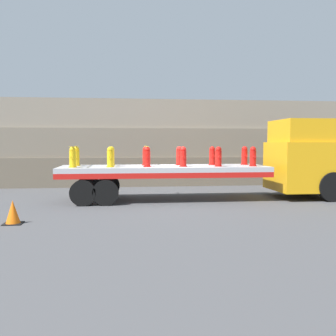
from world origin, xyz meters
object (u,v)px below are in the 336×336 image
(truck_cab, at_px, (308,159))
(fire_hydrant_yellow_near_0, at_px, (73,157))
(fire_hydrant_yellow_near_1, at_px, (110,157))
(fire_hydrant_yellow_far_1, at_px, (111,156))
(traffic_cone, at_px, (13,212))
(fire_hydrant_red_far_2, at_px, (146,156))
(fire_hydrant_red_near_2, at_px, (147,157))
(fire_hydrant_red_far_5, at_px, (244,156))
(fire_hydrant_red_near_4, at_px, (218,157))
(fire_hydrant_red_near_5, at_px, (253,157))
(fire_hydrant_red_near_3, at_px, (183,157))
(fire_hydrant_red_far_3, at_px, (179,156))
(flatbed_trailer, at_px, (150,173))
(fire_hydrant_red_far_4, at_px, (212,156))
(fire_hydrant_yellow_far_0, at_px, (76,156))

(truck_cab, relative_size, fire_hydrant_yellow_near_0, 4.14)
(truck_cab, distance_m, fire_hydrant_yellow_near_1, 8.13)
(fire_hydrant_yellow_far_1, relative_size, traffic_cone, 1.17)
(fire_hydrant_red_far_2, bearing_deg, fire_hydrant_red_near_2, -90.00)
(fire_hydrant_red_far_2, xyz_separation_m, fire_hydrant_red_far_5, (4.17, 0.00, 0.00))
(fire_hydrant_yellow_near_0, relative_size, fire_hydrant_red_near_4, 1.00)
(fire_hydrant_yellow_near_1, relative_size, traffic_cone, 1.17)
(fire_hydrant_yellow_near_1, xyz_separation_m, fire_hydrant_red_near_5, (5.57, 0.00, 0.00))
(fire_hydrant_yellow_near_0, bearing_deg, fire_hydrant_red_far_2, 20.78)
(fire_hydrant_yellow_near_0, distance_m, fire_hydrant_red_far_2, 2.98)
(fire_hydrant_red_near_3, bearing_deg, fire_hydrant_red_far_5, 20.78)
(fire_hydrant_red_far_5, bearing_deg, fire_hydrant_red_far_3, 180.00)
(flatbed_trailer, distance_m, fire_hydrant_red_far_3, 1.51)
(fire_hydrant_red_near_4, relative_size, traffic_cone, 1.17)
(fire_hydrant_red_near_3, bearing_deg, fire_hydrant_yellow_near_1, 180.00)
(fire_hydrant_red_far_5, height_order, traffic_cone, fire_hydrant_red_far_5)
(fire_hydrant_red_far_2, xyz_separation_m, fire_hydrant_red_near_3, (1.39, -1.06, 0.00))
(fire_hydrant_red_near_2, bearing_deg, fire_hydrant_red_far_4, 20.78)
(fire_hydrant_red_near_4, height_order, traffic_cone, fire_hydrant_red_near_4)
(fire_hydrant_red_far_4, bearing_deg, fire_hydrant_yellow_near_0, -169.25)
(fire_hydrant_red_near_5, relative_size, traffic_cone, 1.17)
(fire_hydrant_yellow_far_0, xyz_separation_m, fire_hydrant_red_far_2, (2.78, 0.00, 0.00))
(fire_hydrant_red_far_3, distance_m, fire_hydrant_red_far_4, 1.39)
(truck_cab, bearing_deg, fire_hydrant_red_near_2, -175.50)
(fire_hydrant_yellow_near_1, height_order, fire_hydrant_red_near_3, same)
(fire_hydrant_red_far_2, xyz_separation_m, fire_hydrant_red_near_4, (2.78, -1.06, 0.00))
(fire_hydrant_yellow_near_1, xyz_separation_m, fire_hydrant_red_far_3, (2.78, 1.06, 0.00))
(fire_hydrant_yellow_near_1, height_order, fire_hydrant_red_far_4, same)
(fire_hydrant_red_far_4, bearing_deg, fire_hydrant_yellow_far_1, 180.00)
(truck_cab, height_order, fire_hydrant_red_far_3, truck_cab)
(flatbed_trailer, bearing_deg, fire_hydrant_red_far_4, 11.26)
(fire_hydrant_red_near_4, xyz_separation_m, traffic_cone, (-6.75, -3.46, -1.41))
(fire_hydrant_yellow_far_1, bearing_deg, fire_hydrant_yellow_near_0, -142.80)
(fire_hydrant_red_near_3, relative_size, fire_hydrant_red_near_5, 1.00)
(truck_cab, xyz_separation_m, fire_hydrant_yellow_far_1, (-8.11, 0.53, 0.12))
(truck_cab, xyz_separation_m, fire_hydrant_red_far_2, (-6.72, 0.53, 0.12))
(flatbed_trailer, bearing_deg, fire_hydrant_yellow_far_1, 160.85)
(fire_hydrant_yellow_far_1, bearing_deg, fire_hydrant_red_far_5, 0.00)
(fire_hydrant_yellow_near_0, distance_m, fire_hydrant_yellow_far_0, 1.06)
(fire_hydrant_yellow_far_0, relative_size, fire_hydrant_red_far_5, 1.00)
(fire_hydrant_yellow_near_0, xyz_separation_m, fire_hydrant_yellow_far_0, (0.00, 1.06, 0.00))
(fire_hydrant_red_far_2, relative_size, fire_hydrant_red_far_4, 1.00)
(fire_hydrant_red_far_4, relative_size, traffic_cone, 1.17)
(fire_hydrant_yellow_far_0, relative_size, fire_hydrant_red_near_4, 1.00)
(fire_hydrant_red_near_2, height_order, fire_hydrant_red_near_3, same)
(flatbed_trailer, distance_m, fire_hydrant_red_near_3, 1.51)
(traffic_cone, bearing_deg, fire_hydrant_yellow_far_1, 60.29)
(fire_hydrant_red_far_5, bearing_deg, fire_hydrant_yellow_near_1, -169.25)
(fire_hydrant_yellow_near_1, relative_size, fire_hydrant_red_near_2, 1.00)
(truck_cab, height_order, fire_hydrant_red_far_5, truck_cab)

